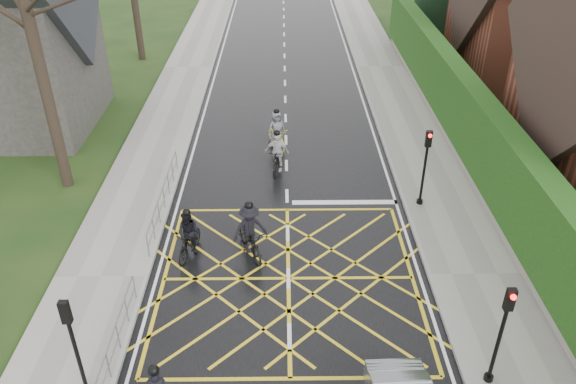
{
  "coord_description": "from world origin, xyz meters",
  "views": [
    {
      "loc": [
        -0.17,
        -13.9,
        11.86
      ],
      "look_at": [
        0.02,
        3.2,
        1.3
      ],
      "focal_mm": 35.0,
      "sensor_mm": 36.0,
      "label": 1
    }
  ],
  "objects_px": {
    "cyclist_front": "(277,156)",
    "cyclist_lead": "(277,133)",
    "cyclist_back": "(189,238)",
    "cyclist_mid": "(250,235)"
  },
  "relations": [
    {
      "from": "cyclist_mid",
      "to": "cyclist_front",
      "type": "distance_m",
      "value": 5.73
    },
    {
      "from": "cyclist_mid",
      "to": "cyclist_lead",
      "type": "bearing_deg",
      "value": 61.1
    },
    {
      "from": "cyclist_mid",
      "to": "cyclist_front",
      "type": "relative_size",
      "value": 1.13
    },
    {
      "from": "cyclist_back",
      "to": "cyclist_mid",
      "type": "xyz_separation_m",
      "value": [
        2.04,
        0.1,
        0.05
      ]
    },
    {
      "from": "cyclist_front",
      "to": "cyclist_lead",
      "type": "distance_m",
      "value": 2.35
    },
    {
      "from": "cyclist_lead",
      "to": "cyclist_mid",
      "type": "bearing_deg",
      "value": -118.69
    },
    {
      "from": "cyclist_back",
      "to": "cyclist_mid",
      "type": "relative_size",
      "value": 0.85
    },
    {
      "from": "cyclist_mid",
      "to": "cyclist_lead",
      "type": "distance_m",
      "value": 8.05
    },
    {
      "from": "cyclist_front",
      "to": "cyclist_lead",
      "type": "bearing_deg",
      "value": 100.12
    },
    {
      "from": "cyclist_back",
      "to": "cyclist_front",
      "type": "relative_size",
      "value": 0.96
    }
  ]
}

